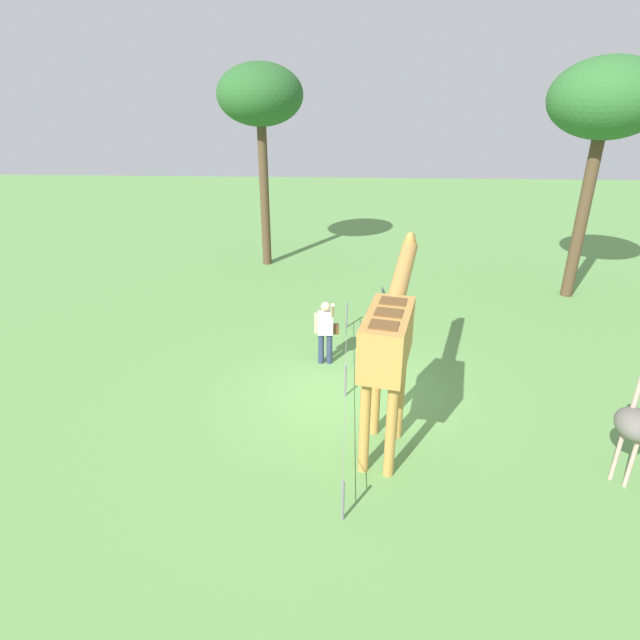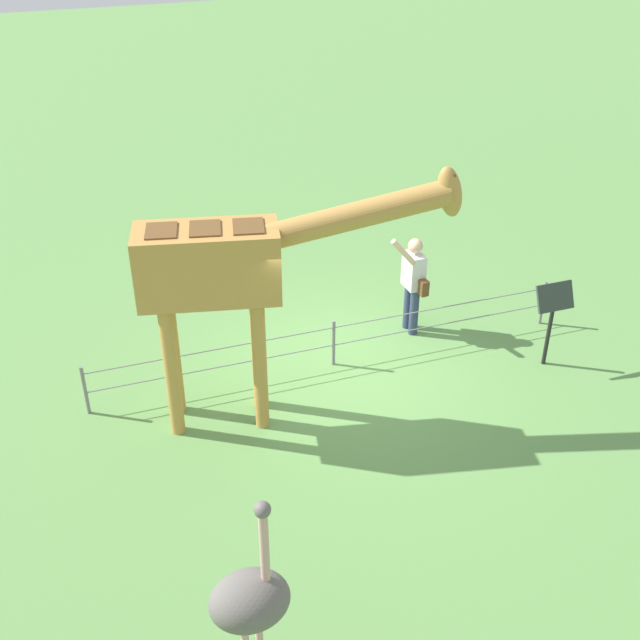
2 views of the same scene
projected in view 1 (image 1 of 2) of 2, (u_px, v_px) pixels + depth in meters
name	position (u px, v px, depth m)	size (l,w,h in m)	color
ground_plane	(352.00, 396.00, 11.12)	(60.00, 60.00, 0.00)	#60934C
giraffe	(390.00, 335.00, 8.80)	(3.94, 1.30, 3.42)	#BC8942
visitor	(326.00, 329.00, 12.10)	(0.61, 0.58, 1.73)	navy
ostrich	(634.00, 424.00, 8.20)	(0.70, 0.56, 2.25)	#CC9E93
tree_east	(606.00, 102.00, 14.22)	(3.14, 3.14, 6.91)	brown
tree_northeast	(260.00, 98.00, 17.19)	(2.89, 2.89, 6.89)	brown
info_sign	(385.00, 304.00, 13.36)	(0.56, 0.21, 1.32)	black
wire_fence	(345.00, 380.00, 10.96)	(7.05, 0.05, 0.75)	slate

